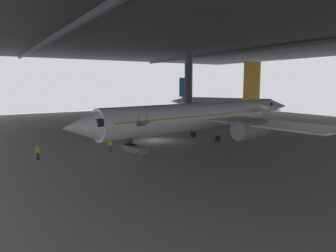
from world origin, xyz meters
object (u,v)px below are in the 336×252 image
at_px(airplane_distant, 222,104).
at_px(boarding_stairs, 135,146).
at_px(crew_worker_near_nose, 38,152).
at_px(airplane_main, 195,117).
at_px(crew_worker_by_stairs, 110,144).

bearing_deg(airplane_distant, boarding_stairs, -54.22).
bearing_deg(boarding_stairs, crew_worker_near_nose, -98.51).
height_order(airplane_main, airplane_distant, airplane_main).
height_order(airplane_main, crew_worker_near_nose, airplane_main).
xyz_separation_m(boarding_stairs, airplane_distant, (-26.57, 36.86, 2.40)).
distance_m(crew_worker_by_stairs, airplane_distant, 46.92).
relative_size(boarding_stairs, crew_worker_near_nose, 2.93).
bearing_deg(boarding_stairs, crew_worker_by_stairs, -117.20).
bearing_deg(crew_worker_by_stairs, boarding_stairs, 62.80).
xyz_separation_m(airplane_main, airplane_distant, (-24.54, 26.48, -0.39)).
xyz_separation_m(boarding_stairs, crew_worker_near_nose, (-1.62, -10.82, 0.18)).
distance_m(boarding_stairs, airplane_distant, 45.50).
bearing_deg(crew_worker_by_stairs, airplane_distant, 122.53).
height_order(boarding_stairs, crew_worker_by_stairs, boarding_stairs).
height_order(boarding_stairs, crew_worker_near_nose, boarding_stairs).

